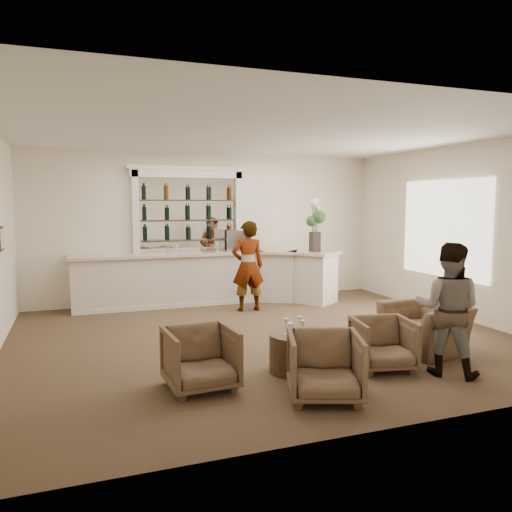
{
  "coord_description": "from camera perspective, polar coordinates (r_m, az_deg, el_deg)",
  "views": [
    {
      "loc": [
        -2.87,
        -7.46,
        2.21
      ],
      "look_at": [
        0.17,
        0.9,
        1.26
      ],
      "focal_mm": 35.0,
      "sensor_mm": 36.0,
      "label": 1
    }
  ],
  "objects": [
    {
      "name": "armchair_left",
      "position": [
        6.07,
        -6.37,
        -11.55
      ],
      "size": [
        0.85,
        0.87,
        0.74
      ],
      "primitive_type": "imported",
      "rotation": [
        0.0,
        0.0,
        0.07
      ],
      "color": "brown",
      "rests_on": "ground"
    },
    {
      "name": "wine_glass_tbl_b",
      "position": [
        6.7,
        5.03,
        -7.77
      ],
      "size": [
        0.07,
        0.07,
        0.21
      ],
      "primitive_type": null,
      "color": "white",
      "rests_on": "cocktail_table"
    },
    {
      "name": "wine_glass_tbl_a",
      "position": [
        6.57,
        3.46,
        -8.05
      ],
      "size": [
        0.07,
        0.07,
        0.21
      ],
      "primitive_type": null,
      "color": "white",
      "rests_on": "cocktail_table"
    },
    {
      "name": "armchair_far",
      "position": [
        7.93,
        18.73,
        -7.75
      ],
      "size": [
        1.11,
        1.22,
        0.71
      ],
      "primitive_type": "imported",
      "rotation": [
        0.0,
        0.0,
        -1.42
      ],
      "color": "brown",
      "rests_on": "ground"
    },
    {
      "name": "wine_glass_bar_right",
      "position": [
        10.91,
        -4.43,
        1.03
      ],
      "size": [
        0.07,
        0.07,
        0.21
      ],
      "primitive_type": null,
      "color": "white",
      "rests_on": "bar_counter"
    },
    {
      "name": "guest",
      "position": [
        6.87,
        21.08,
        -5.67
      ],
      "size": [
        1.04,
        1.05,
        1.71
      ],
      "primitive_type": "imported",
      "rotation": [
        0.0,
        0.0,
        2.33
      ],
      "color": "gray",
      "rests_on": "ground"
    },
    {
      "name": "bar_counter",
      "position": [
        10.92,
        -5.4,
        -2.52
      ],
      "size": [
        5.72,
        1.8,
        1.14
      ],
      "color": "silver",
      "rests_on": "ground"
    },
    {
      "name": "espresso_machine",
      "position": [
        11.12,
        -2.01,
        1.78
      ],
      "size": [
        0.63,
        0.57,
        0.46
      ],
      "primitive_type": "cube",
      "rotation": [
        0.0,
        0.0,
        -0.31
      ],
      "color": "#B0B1B5",
      "rests_on": "bar_counter"
    },
    {
      "name": "cocktail_table",
      "position": [
        6.68,
        4.51,
        -10.96
      ],
      "size": [
        0.69,
        0.69,
        0.5
      ],
      "primitive_type": "cylinder",
      "color": "#4D3521",
      "rests_on": "ground"
    },
    {
      "name": "sommelier",
      "position": [
        10.16,
        -0.93,
        -1.16
      ],
      "size": [
        0.7,
        0.48,
        1.84
      ],
      "primitive_type": "imported",
      "rotation": [
        0.0,
        0.0,
        3.08
      ],
      "color": "gray",
      "rests_on": "ground"
    },
    {
      "name": "flower_vase",
      "position": [
        10.97,
        6.77,
        3.85
      ],
      "size": [
        0.3,
        0.3,
        1.14
      ],
      "color": "black",
      "rests_on": "bar_counter"
    },
    {
      "name": "armchair_right",
      "position": [
        6.94,
        14.32,
        -9.68
      ],
      "size": [
        0.87,
        0.89,
        0.69
      ],
      "primitive_type": "imported",
      "rotation": [
        0.0,
        0.0,
        -0.2
      ],
      "color": "brown",
      "rests_on": "ground"
    },
    {
      "name": "back_bar_alcove",
      "position": [
        11.12,
        -7.7,
        5.15
      ],
      "size": [
        2.64,
        0.25,
        3.0
      ],
      "color": "white",
      "rests_on": "ground"
    },
    {
      "name": "ground",
      "position": [
        8.29,
        1.05,
        -9.34
      ],
      "size": [
        8.0,
        8.0,
        0.0
      ],
      "primitive_type": "plane",
      "color": "brown",
      "rests_on": "ground"
    },
    {
      "name": "room_shell",
      "position": [
        8.71,
        0.39,
        6.97
      ],
      "size": [
        8.04,
        7.02,
        3.32
      ],
      "color": "#EFE2C6",
      "rests_on": "ground"
    },
    {
      "name": "wine_glass_tbl_c",
      "position": [
        6.49,
        5.34,
        -8.23
      ],
      "size": [
        0.07,
        0.07,
        0.21
      ],
      "primitive_type": null,
      "color": "white",
      "rests_on": "cocktail_table"
    },
    {
      "name": "armchair_center",
      "position": [
        5.79,
        7.86,
        -12.39
      ],
      "size": [
        1.04,
        1.05,
        0.75
      ],
      "primitive_type": "imported",
      "rotation": [
        0.0,
        0.0,
        -0.35
      ],
      "color": "brown",
      "rests_on": "ground"
    },
    {
      "name": "wine_glass_bar_left",
      "position": [
        10.66,
        -8.99,
        0.85
      ],
      "size": [
        0.07,
        0.07,
        0.21
      ],
      "primitive_type": null,
      "color": "white",
      "rests_on": "bar_counter"
    },
    {
      "name": "napkin_holder",
      "position": [
        6.71,
        3.87,
        -8.13
      ],
      "size": [
        0.08,
        0.08,
        0.12
      ],
      "primitive_type": "cube",
      "color": "silver",
      "rests_on": "cocktail_table"
    }
  ]
}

